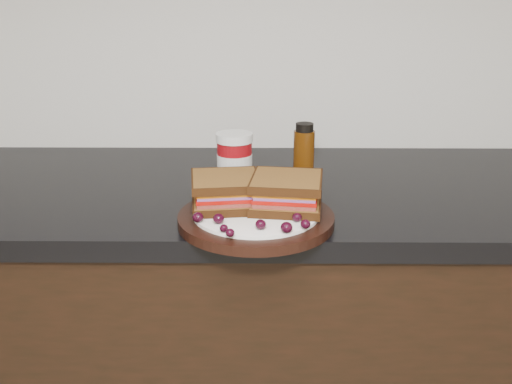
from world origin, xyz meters
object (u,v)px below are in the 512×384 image
(sandwich_left, at_px, (226,191))
(condiment_jar, at_px, (235,160))
(plate, at_px, (256,219))
(oil_bottle, at_px, (304,152))

(sandwich_left, bearing_deg, condiment_jar, 80.36)
(sandwich_left, height_order, condiment_jar, condiment_jar)
(plate, xyz_separation_m, condiment_jar, (-0.05, 0.21, 0.05))
(condiment_jar, relative_size, oil_bottle, 0.90)
(plate, relative_size, condiment_jar, 2.44)
(plate, height_order, oil_bottle, oil_bottle)
(sandwich_left, relative_size, condiment_jar, 1.06)
(oil_bottle, bearing_deg, condiment_jar, -164.82)
(oil_bottle, bearing_deg, plate, -112.12)
(plate, distance_m, condiment_jar, 0.22)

